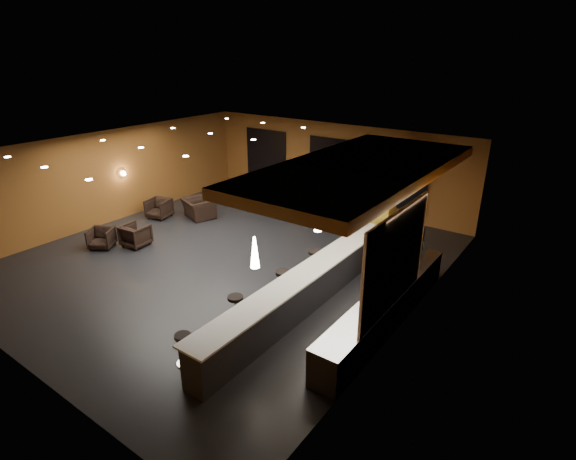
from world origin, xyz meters
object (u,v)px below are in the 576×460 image
Objects in this scene: column at (385,199)px; staff_b at (410,249)px; pendant_1 at (318,218)px; staff_c at (416,250)px; bar_stool_3 at (315,260)px; prep_counter at (386,309)px; bar_counter at (306,290)px; armchair_d at (198,208)px; armchair_a at (101,238)px; pendant_2 at (363,194)px; bar_stool_2 at (283,281)px; bar_stool_0 at (184,345)px; bar_stool_1 at (236,307)px; pendant_0 at (255,252)px; staff_a at (377,259)px; armchair_b at (136,235)px; armchair_c at (159,208)px; bar_stool_4 at (345,244)px.

column is 2.11× the size of staff_b.
pendant_1 is at bearing -90.00° from column.
staff_c reaches higher than bar_stool_3.
prep_counter is 3.03m from staff_c.
bar_counter is at bearing -90.00° from column.
armchair_d is at bearing 167.05° from bar_stool_3.
armchair_a is (-9.72, -1.38, -0.08)m from prep_counter.
armchair_a is at bearing 102.05° from armchair_d.
pendant_2 reaches higher than bar_stool_2.
column is 2.18m from staff_c.
bar_counter reaches higher than bar_stool_0.
column is 3.32m from bar_stool_3.
bar_stool_1 is at bearing 162.42° from armchair_d.
pendant_0 is 0.46× the size of staff_a.
armchair_b is 6.91m from bar_stool_0.
column is at bearing 116.00° from prep_counter.
bar_stool_1 is (-0.95, -2.15, -1.84)m from pendant_1.
bar_stool_2 is (-0.71, -4.62, -1.20)m from column.
armchair_c reaches higher than armchair_b.
pendant_0 and pendant_1 have the same top height.
column is 5.00× the size of pendant_2.
staff_b is at bearing 100.52° from prep_counter.
armchair_a is at bearing 171.72° from pendant_0.
staff_c reaches higher than bar_stool_1.
staff_a is at bearing -12.70° from armchair_a.
pendant_0 is at bearing -90.00° from column.
bar_counter is 7.82m from armchair_d.
bar_stool_1 is at bearing -139.11° from staff_b.
staff_b is (-0.52, 2.81, 0.40)m from prep_counter.
pendant_2 reaches higher than armchair_d.
prep_counter is 9.54m from armchair_d.
pendant_0 and pendant_2 have the same top height.
armchair_a is 8.19m from bar_stool_4.
column is at bearing 101.20° from staff_a.
pendant_0 is (0.00, -2.00, 1.85)m from bar_counter.
staff_c is at bearing 73.74° from pendant_0.
pendant_0 is 5.93m from staff_c.
armchair_d is (-7.19, 5.09, -1.96)m from pendant_0.
armchair_d is 6.53m from bar_stool_4.
bar_counter is at bearing -122.22° from staff_a.
staff_a reaches higher than armchair_d.
bar_stool_0 is at bearing -97.62° from pendant_2.
column reaches higher than pendant_1.
staff_c is at bearing -162.97° from armchair_b.
staff_c reaches higher than armchair_d.
bar_stool_3 is at bearing -12.87° from armchair_a.
pendant_2 is at bearing -161.05° from armchair_d.
staff_b is 2.29× the size of bar_stool_4.
staff_a reaches higher than prep_counter.
bar_stool_3 is at bearing 124.28° from pendant_1.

